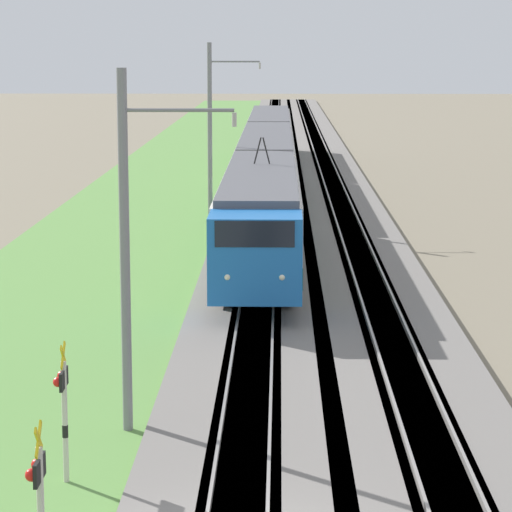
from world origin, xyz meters
name	(u,v)px	position (x,y,z in m)	size (l,w,h in m)	color
ballast_main	(267,194)	(50.00, 0.00, 0.15)	(240.00, 4.40, 0.30)	slate
ballast_adjacent	(336,195)	(50.00, -3.93, 0.15)	(240.00, 4.40, 0.30)	slate
track_main	(267,194)	(50.00, 0.00, 0.16)	(240.00, 1.57, 0.45)	#4C4238
track_adjacent	(336,194)	(50.00, -3.93, 0.16)	(240.00, 1.57, 0.45)	#4C4238
grass_verge	(165,196)	(50.00, 5.86, 0.06)	(240.00, 10.31, 0.12)	#5B8E42
passenger_train	(267,161)	(47.35, 0.00, 2.30)	(62.44, 2.95, 4.94)	blue
crossing_signal_near	(39,502)	(-1.96, 2.83, 1.89)	(0.70, 0.23, 3.12)	beige
crossing_signal_aux	(64,401)	(3.64, 3.47, 1.77)	(0.70, 0.23, 2.93)	beige
catenary_mast_near	(128,250)	(6.94, 2.58, 4.21)	(0.22, 2.56, 8.13)	slate
catenary_mast_mid	(211,132)	(39.24, 2.59, 4.51)	(0.22, 2.56, 8.73)	slate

